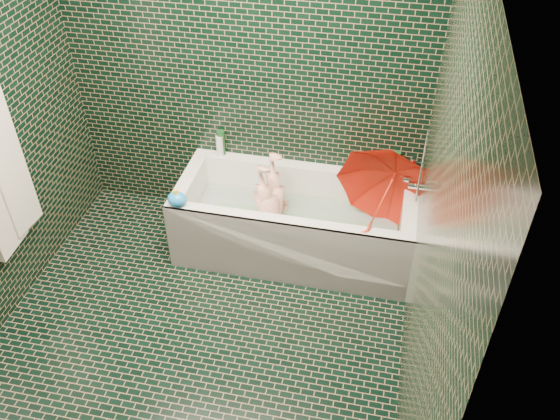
% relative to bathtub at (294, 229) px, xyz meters
% --- Properties ---
extents(floor, '(2.80, 2.80, 0.00)m').
position_rel_bathtub_xyz_m(floor, '(-0.45, -1.01, -0.21)').
color(floor, black).
rests_on(floor, ground).
extents(wall_back, '(2.80, 0.00, 2.80)m').
position_rel_bathtub_xyz_m(wall_back, '(-0.45, 0.39, 1.04)').
color(wall_back, black).
rests_on(wall_back, floor).
extents(wall_right, '(0.00, 2.80, 2.80)m').
position_rel_bathtub_xyz_m(wall_right, '(0.85, -1.01, 1.04)').
color(wall_right, black).
rests_on(wall_right, floor).
extents(bathtub, '(1.70, 0.75, 0.55)m').
position_rel_bathtub_xyz_m(bathtub, '(0.00, 0.00, 0.00)').
color(bathtub, white).
rests_on(bathtub, floor).
extents(bath_mat, '(1.35, 0.47, 0.01)m').
position_rel_bathtub_xyz_m(bath_mat, '(0.00, 0.02, -0.06)').
color(bath_mat, green).
rests_on(bath_mat, bathtub).
extents(water, '(1.48, 0.53, 0.00)m').
position_rel_bathtub_xyz_m(water, '(0.00, 0.02, 0.09)').
color(water, silver).
rests_on(water, bathtub).
extents(faucet, '(0.18, 0.19, 0.55)m').
position_rel_bathtub_xyz_m(faucet, '(0.81, 0.01, 0.56)').
color(faucet, silver).
rests_on(faucet, wall_right).
extents(child, '(1.03, 0.65, 0.29)m').
position_rel_bathtub_xyz_m(child, '(-0.16, -0.01, 0.10)').
color(child, '#F6AE99').
rests_on(child, bathtub).
extents(umbrella, '(1.05, 0.92, 0.96)m').
position_rel_bathtub_xyz_m(umbrella, '(0.61, -0.04, 0.40)').
color(umbrella, red).
rests_on(umbrella, bathtub).
extents(soap_bottle_a, '(0.14, 0.14, 0.28)m').
position_rel_bathtub_xyz_m(soap_bottle_a, '(0.78, 0.30, 0.34)').
color(soap_bottle_a, white).
rests_on(soap_bottle_a, bathtub).
extents(soap_bottle_b, '(0.12, 0.12, 0.21)m').
position_rel_bathtub_xyz_m(soap_bottle_b, '(0.77, 0.33, 0.34)').
color(soap_bottle_b, '#511F74').
rests_on(soap_bottle_b, bathtub).
extents(soap_bottle_c, '(0.18, 0.18, 0.19)m').
position_rel_bathtub_xyz_m(soap_bottle_c, '(0.76, 0.31, 0.34)').
color(soap_bottle_c, '#13431A').
rests_on(soap_bottle_c, bathtub).
extents(bottle_right_tall, '(0.06, 0.06, 0.20)m').
position_rel_bathtub_xyz_m(bottle_right_tall, '(0.67, 0.35, 0.44)').
color(bottle_right_tall, '#13431A').
rests_on(bottle_right_tall, bathtub).
extents(bottle_right_pump, '(0.06, 0.06, 0.20)m').
position_rel_bathtub_xyz_m(bottle_right_pump, '(0.79, 0.31, 0.44)').
color(bottle_right_pump, silver).
rests_on(bottle_right_pump, bathtub).
extents(bottle_left_tall, '(0.07, 0.07, 0.20)m').
position_rel_bathtub_xyz_m(bottle_left_tall, '(-0.64, 0.36, 0.44)').
color(bottle_left_tall, '#13431A').
rests_on(bottle_left_tall, bathtub).
extents(bottle_left_short, '(0.06, 0.06, 0.17)m').
position_rel_bathtub_xyz_m(bottle_left_short, '(-0.65, 0.34, 0.42)').
color(bottle_left_short, white).
rests_on(bottle_left_short, bathtub).
extents(rubber_duck, '(0.12, 0.10, 0.09)m').
position_rel_bathtub_xyz_m(rubber_duck, '(0.46, 0.33, 0.38)').
color(rubber_duck, yellow).
rests_on(rubber_duck, bathtub).
extents(bath_toy, '(0.16, 0.15, 0.13)m').
position_rel_bathtub_xyz_m(bath_toy, '(-0.76, -0.31, 0.40)').
color(bath_toy, '#1A8AEC').
rests_on(bath_toy, bathtub).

